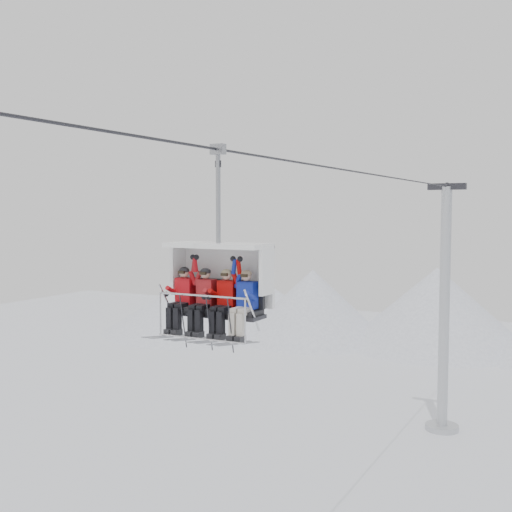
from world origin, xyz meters
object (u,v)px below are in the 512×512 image
at_px(chairlift_carrier, 221,276).
at_px(skier_center_left, 203,299).
at_px(skier_center_right, 225,301).
at_px(lift_tower_right, 444,326).
at_px(skier_far_right, 244,302).
at_px(skier_far_left, 182,297).

relative_size(chairlift_carrier, skier_center_left, 2.36).
bearing_deg(skier_center_right, lift_tower_right, 90.62).
bearing_deg(skier_center_left, lift_tower_right, 89.38).
height_order(skier_center_right, skier_far_right, same).
bearing_deg(lift_tower_right, skier_center_left, -90.62).
height_order(skier_center_left, skier_far_right, same).
height_order(lift_tower_right, skier_far_right, lift_tower_right).
relative_size(chairlift_carrier, skier_far_right, 2.36).
distance_m(skier_far_left, skier_center_left, 0.54).
xyz_separation_m(lift_tower_right, skier_center_left, (-0.26, -23.89, 4.40)).
xyz_separation_m(skier_center_left, skier_far_right, (0.98, 0.00, 0.00)).
xyz_separation_m(skier_far_left, skier_center_right, (1.06, 0.00, 0.00)).
xyz_separation_m(chairlift_carrier, skier_center_left, (-0.26, -0.30, -0.46)).
relative_size(lift_tower_right, skier_far_left, 7.99).
bearing_deg(chairlift_carrier, skier_far_right, -22.88).
distance_m(skier_center_left, skier_far_right, 0.98).
height_order(skier_far_left, skier_center_right, same).
distance_m(lift_tower_right, chairlift_carrier, 24.08).
xyz_separation_m(chairlift_carrier, skier_far_right, (0.72, -0.30, -0.46)).
distance_m(lift_tower_right, skier_center_right, 24.29).
bearing_deg(skier_far_right, skier_center_right, 180.00).
bearing_deg(chairlift_carrier, lift_tower_right, 90.00).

